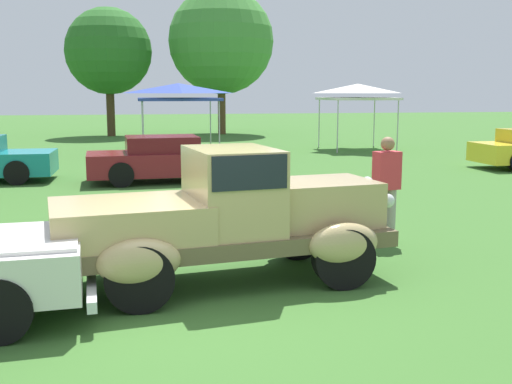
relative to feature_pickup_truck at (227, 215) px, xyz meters
The scene contains 8 objects.
ground_plane 1.07m from the feature_pickup_truck, 131.42° to the right, with size 120.00×120.00×0.00m, color #386628.
feature_pickup_truck is the anchor object (origin of this frame).
show_car_burgundy 9.08m from the feature_pickup_truck, 91.85° to the left, with size 4.34×1.92×1.22m.
spectator_near_truck 3.20m from the feature_pickup_truck, 29.67° to the left, with size 0.44×0.31×1.69m.
canopy_tent_left_field 16.59m from the feature_pickup_truck, 88.13° to the left, with size 3.07×3.07×2.71m.
canopy_tent_center_field 18.81m from the feature_pickup_truck, 64.94° to the left, with size 2.80×2.80×2.71m.
treeline_mid_left 27.40m from the feature_pickup_truck, 95.14° to the left, with size 4.60×4.60×6.83m.
treeline_center 28.00m from the feature_pickup_truck, 82.33° to the left, with size 5.84×5.84×8.08m.
Camera 1 is at (-0.66, -7.01, 2.39)m, focal length 43.22 mm.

